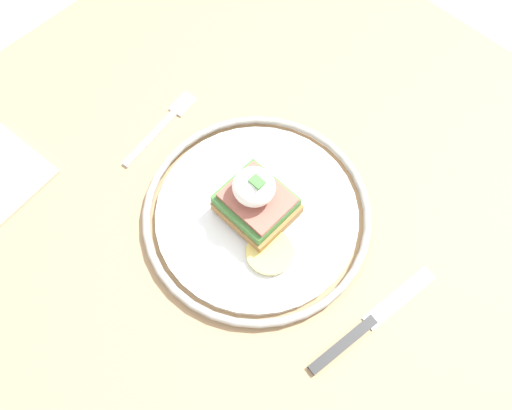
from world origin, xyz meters
The scene contains 6 objects.
ground_plane centered at (0.00, 0.00, 0.00)m, with size 6.00×6.00×0.00m, color #B2ADA3.
dining_table centered at (0.00, 0.00, 0.65)m, with size 0.86×0.91×0.78m.
plate centered at (0.03, 0.00, 0.78)m, with size 0.29×0.29×0.02m.
sandwich centered at (0.03, 0.00, 0.82)m, with size 0.12×0.09×0.08m.
fork centered at (-0.15, 0.01, 0.78)m, with size 0.04×0.14×0.00m.
knife centered at (0.22, -0.02, 0.78)m, with size 0.04×0.19×0.01m.
Camera 1 is at (0.20, -0.18, 1.35)m, focal length 35.00 mm.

